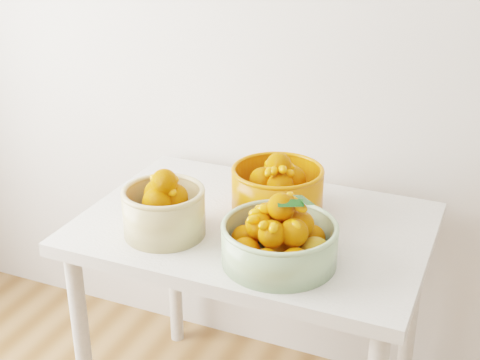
{
  "coord_description": "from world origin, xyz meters",
  "views": [
    {
      "loc": [
        0.21,
        -0.0,
        1.66
      ],
      "look_at": [
        -0.44,
        1.51,
        0.92
      ],
      "focal_mm": 50.0,
      "sensor_mm": 36.0,
      "label": 1
    }
  ],
  "objects_px": {
    "bowl_cream": "(164,209)",
    "bowl_orange": "(277,189)",
    "table": "(254,251)",
    "bowl_green": "(280,239)"
  },
  "relations": [
    {
      "from": "table",
      "to": "bowl_orange",
      "type": "xyz_separation_m",
      "value": [
        0.04,
        0.08,
        0.17
      ]
    },
    {
      "from": "bowl_cream",
      "to": "bowl_orange",
      "type": "xyz_separation_m",
      "value": [
        0.25,
        0.24,
        0.0
      ]
    },
    {
      "from": "table",
      "to": "bowl_orange",
      "type": "height_order",
      "value": "bowl_orange"
    },
    {
      "from": "table",
      "to": "bowl_cream",
      "type": "height_order",
      "value": "bowl_cream"
    },
    {
      "from": "table",
      "to": "bowl_cream",
      "type": "relative_size",
      "value": 3.35
    },
    {
      "from": "table",
      "to": "bowl_green",
      "type": "bearing_deg",
      "value": -51.7
    },
    {
      "from": "bowl_green",
      "to": "bowl_orange",
      "type": "relative_size",
      "value": 1.22
    },
    {
      "from": "bowl_cream",
      "to": "bowl_orange",
      "type": "distance_m",
      "value": 0.35
    },
    {
      "from": "bowl_green",
      "to": "table",
      "type": "bearing_deg",
      "value": 128.3
    },
    {
      "from": "table",
      "to": "bowl_orange",
      "type": "distance_m",
      "value": 0.2
    }
  ]
}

